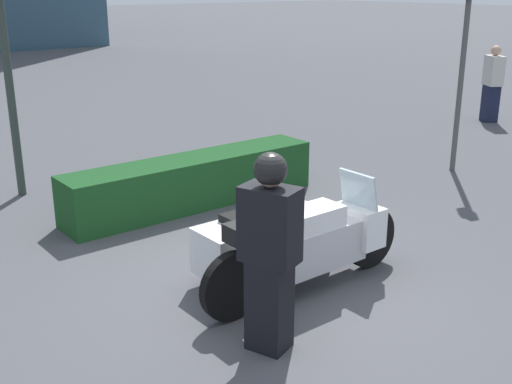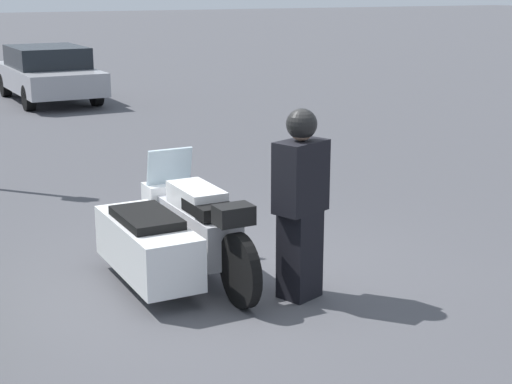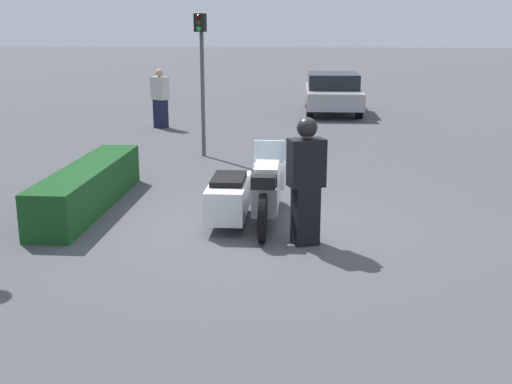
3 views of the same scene
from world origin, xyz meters
TOP-DOWN VIEW (x-y plane):
  - ground_plane at (0.00, 0.00)m, footprint 160.00×160.00m
  - police_motorcycle at (0.53, 0.30)m, footprint 2.64×1.12m
  - officer_rider at (-0.52, -0.62)m, footprint 0.45×0.56m
  - hedge_bush_curbside at (1.05, 3.03)m, footprint 3.88×0.71m
  - traffic_light_near at (5.52, 1.80)m, footprint 0.23×0.29m
  - parked_car_background at (13.51, -1.49)m, footprint 4.41×1.91m
  - pedestrian_bystander at (9.67, 3.75)m, footprint 0.52×0.58m

SIDE VIEW (x-z plane):
  - ground_plane at x=0.00m, z-range 0.00..0.00m
  - hedge_bush_curbside at x=1.05m, z-range 0.00..0.72m
  - police_motorcycle at x=0.53m, z-range -0.11..1.06m
  - parked_car_background at x=13.51m, z-range 0.04..1.41m
  - pedestrian_bystander at x=9.67m, z-range 0.00..1.74m
  - officer_rider at x=-0.52m, z-range 0.05..1.85m
  - traffic_light_near at x=5.52m, z-range 0.52..3.77m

